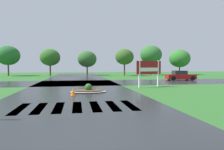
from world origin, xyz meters
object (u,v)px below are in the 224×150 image
(car_white_sedan, at_px, (180,76))
(traffic_cone, at_px, (73,92))
(estate_billboard, at_px, (149,69))
(median_island, at_px, (88,90))

(car_white_sedan, xyz_separation_m, traffic_cone, (-14.73, -12.77, -0.36))
(estate_billboard, bearing_deg, traffic_cone, 15.09)
(median_island, relative_size, traffic_cone, 5.20)
(traffic_cone, bearing_deg, median_island, 55.34)
(median_island, distance_m, traffic_cone, 2.01)
(median_island, xyz_separation_m, car_white_sedan, (13.59, 11.12, 0.47))
(median_island, bearing_deg, car_white_sedan, 39.29)
(estate_billboard, bearing_deg, median_island, 8.41)
(estate_billboard, height_order, median_island, estate_billboard)
(estate_billboard, relative_size, median_island, 0.98)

